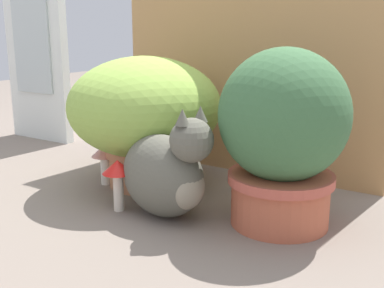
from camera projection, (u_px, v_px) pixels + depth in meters
name	position (u px, v px, depth m)	size (l,w,h in m)	color
ground_plane	(152.00, 207.00, 1.35)	(6.00, 6.00, 0.00)	slate
cardboard_backdrop	(247.00, 45.00, 1.58)	(0.94, 0.03, 0.86)	tan
window_panel_white	(35.00, 34.00, 2.05)	(0.34, 0.05, 0.91)	white
grass_planter	(145.00, 113.00, 1.49)	(0.47, 0.47, 0.41)	#AB6D49
leafy_planter	(283.00, 134.00, 1.18)	(0.32, 0.32, 0.45)	#BE5D40
cat	(167.00, 173.00, 1.26)	(0.37, 0.22, 0.32)	#5D5B4F
mushroom_ornament_pink	(105.00, 155.00, 1.52)	(0.09, 0.09, 0.13)	silver
mushroom_ornament_red	(118.00, 173.00, 1.30)	(0.08, 0.08, 0.14)	silver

